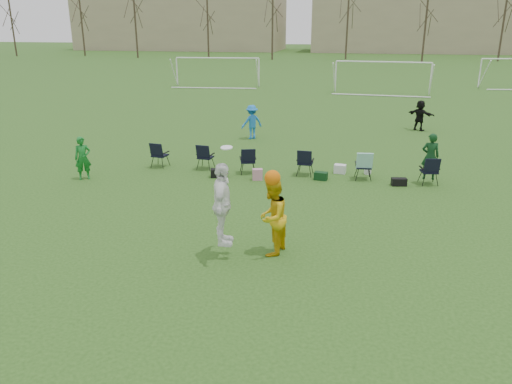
% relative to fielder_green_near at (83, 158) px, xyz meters
% --- Properties ---
extents(ground, '(260.00, 260.00, 0.00)m').
position_rel_fielder_green_near_xyz_m(ground, '(7.12, -6.12, -0.76)').
color(ground, '#264A17').
rests_on(ground, ground).
extents(fielder_green_near, '(0.66, 0.61, 1.52)m').
position_rel_fielder_green_near_xyz_m(fielder_green_near, '(0.00, 0.00, 0.00)').
color(fielder_green_near, '#136E23').
rests_on(fielder_green_near, ground).
extents(fielder_blue, '(1.19, 1.10, 1.61)m').
position_rel_fielder_green_near_xyz_m(fielder_blue, '(4.47, 7.58, 0.04)').
color(fielder_blue, blue).
rests_on(fielder_blue, ground).
extents(fielder_black, '(1.44, 1.20, 1.55)m').
position_rel_fielder_green_near_xyz_m(fielder_black, '(12.52, 11.24, 0.01)').
color(fielder_black, black).
rests_on(fielder_black, ground).
extents(center_contest, '(1.86, 1.53, 2.66)m').
position_rel_fielder_green_near_xyz_m(center_contest, '(7.02, -4.84, 0.37)').
color(center_contest, white).
rests_on(center_contest, ground).
extents(sideline_setup, '(10.54, 1.82, 1.75)m').
position_rel_fielder_green_near_xyz_m(sideline_setup, '(7.53, 1.94, -0.24)').
color(sideline_setup, '#0F3818').
rests_on(sideline_setup, ground).
extents(goal_left, '(7.39, 0.76, 2.46)m').
position_rel_fielder_green_near_xyz_m(goal_left, '(-2.88, 27.88, 1.16)').
color(goal_left, white).
rests_on(goal_left, ground).
extents(goal_mid, '(7.40, 0.63, 2.46)m').
position_rel_fielder_green_near_xyz_m(goal_mid, '(11.12, 25.88, 1.16)').
color(goal_mid, white).
rests_on(goal_mid, ground).
extents(tree_line, '(110.28, 3.28, 11.40)m').
position_rel_fielder_green_near_xyz_m(tree_line, '(7.36, 63.72, 4.33)').
color(tree_line, '#382B21').
rests_on(tree_line, ground).
extents(building_row, '(126.00, 16.00, 13.00)m').
position_rel_fielder_green_near_xyz_m(building_row, '(13.85, 89.88, 5.23)').
color(building_row, tan).
rests_on(building_row, ground).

